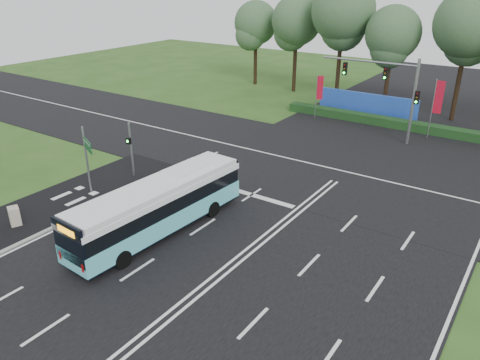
{
  "coord_description": "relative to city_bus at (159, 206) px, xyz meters",
  "views": [
    {
      "loc": [
        11.32,
        -17.66,
        13.04
      ],
      "look_at": [
        -2.15,
        2.0,
        2.47
      ],
      "focal_mm": 35.0,
      "sensor_mm": 36.0,
      "label": 1
    }
  ],
  "objects": [
    {
      "name": "road_cross",
      "position": [
        4.88,
        13.71,
        -1.57
      ],
      "size": [
        120.0,
        14.0,
        0.05
      ],
      "primitive_type": "cube",
      "color": "black",
      "rests_on": "ground"
    },
    {
      "name": "bike_path",
      "position": [
        -7.62,
        -1.29,
        -1.56
      ],
      "size": [
        5.0,
        18.0,
        0.06
      ],
      "primitive_type": "cube",
      "color": "black",
      "rests_on": "ground"
    },
    {
      "name": "kerb_strip",
      "position": [
        -5.22,
        -1.29,
        -1.53
      ],
      "size": [
        0.25,
        18.0,
        0.12
      ],
      "primitive_type": "cube",
      "color": "gray",
      "rests_on": "ground"
    },
    {
      "name": "utility_cabinet",
      "position": [
        -7.29,
        -4.03,
        -1.04
      ],
      "size": [
        0.83,
        0.77,
        1.11
      ],
      "primitive_type": "cube",
      "rotation": [
        0.0,
        0.0,
        -0.41
      ],
      "color": "#B6A893",
      "rests_on": "ground"
    },
    {
      "name": "road_main",
      "position": [
        4.88,
        1.71,
        -1.57
      ],
      "size": [
        20.0,
        120.0,
        0.04
      ],
      "primitive_type": "cube",
      "color": "black",
      "rests_on": "ground"
    },
    {
      "name": "banner_flag_left",
      "position": [
        -2.65,
        24.96,
        1.18
      ],
      "size": [
        0.58,
        0.29,
        4.23
      ],
      "rotation": [
        0.0,
        0.0,
        0.41
      ],
      "color": "gray",
      "rests_on": "ground"
    },
    {
      "name": "pedestrian_signal",
      "position": [
        -6.95,
        4.62,
        0.52
      ],
      "size": [
        0.33,
        0.43,
        3.87
      ],
      "rotation": [
        0.0,
        0.0,
        0.14
      ],
      "color": "gray",
      "rests_on": "ground"
    },
    {
      "name": "blue_hoarding",
      "position": [
        0.88,
        28.71,
        -0.49
      ],
      "size": [
        10.0,
        0.3,
        2.2
      ],
      "primitive_type": "cube",
      "color": "blue",
      "rests_on": "ground"
    },
    {
      "name": "ground",
      "position": [
        4.88,
        1.71,
        -1.59
      ],
      "size": [
        120.0,
        120.0,
        0.0
      ],
      "primitive_type": "plane",
      "color": "#2A4E1A",
      "rests_on": "ground"
    },
    {
      "name": "banner_flag_mid",
      "position": [
        8.14,
        24.76,
        1.72
      ],
      "size": [
        0.76,
        0.08,
        5.12
      ],
      "rotation": [
        0.0,
        0.0,
        0.02
      ],
      "color": "gray",
      "rests_on": "ground"
    },
    {
      "name": "city_bus",
      "position": [
        0.0,
        0.0,
        0.0
      ],
      "size": [
        2.93,
        11.13,
        3.16
      ],
      "rotation": [
        0.0,
        0.0,
        -0.06
      ],
      "color": "#59C4CF",
      "rests_on": "ground"
    },
    {
      "name": "hedge",
      "position": [
        4.88,
        26.21,
        -1.19
      ],
      "size": [
        22.0,
        1.2,
        0.8
      ],
      "primitive_type": "cube",
      "color": "#133516",
      "rests_on": "ground"
    },
    {
      "name": "eucalyptus_row",
      "position": [
        7.83,
        32.22,
        6.83
      ],
      "size": [
        54.08,
        9.17,
        12.77
      ],
      "color": "black",
      "rests_on": "ground"
    },
    {
      "name": "street_sign",
      "position": [
        -6.97,
        1.08,
        1.17
      ],
      "size": [
        1.59,
        0.79,
        4.43
      ],
      "rotation": [
        0.0,
        0.0,
        -0.43
      ],
      "color": "gray",
      "rests_on": "ground"
    },
    {
      "name": "traffic_light_gantry",
      "position": [
        5.09,
        22.21,
        3.07
      ],
      "size": [
        8.41,
        0.28,
        7.0
      ],
      "color": "gray",
      "rests_on": "ground"
    }
  ]
}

